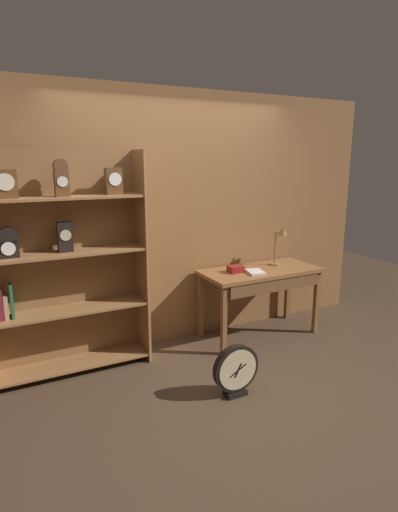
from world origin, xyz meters
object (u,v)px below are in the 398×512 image
(bookshelf, at_px, (62,263))
(round_clock_large, at_px, (236,370))
(workbench, at_px, (261,278))
(toolbox_small, at_px, (236,269))
(open_repair_manual, at_px, (255,272))
(desk_lamp, at_px, (280,240))

(bookshelf, bearing_deg, round_clock_large, -42.70)
(workbench, xyz_separation_m, round_clock_large, (-0.89, -0.91, -0.43))
(bookshelf, xyz_separation_m, toolbox_small, (1.74, -0.10, -0.24))
(workbench, relative_size, toolbox_small, 8.49)
(round_clock_large, bearing_deg, toolbox_small, 58.55)
(open_repair_manual, bearing_deg, round_clock_large, -119.29)
(desk_lamp, distance_m, open_repair_manual, 0.54)
(desk_lamp, bearing_deg, open_repair_manual, -159.70)
(workbench, distance_m, toolbox_small, 0.33)
(desk_lamp, relative_size, open_repair_manual, 2.05)
(workbench, relative_size, round_clock_large, 2.92)
(bookshelf, xyz_separation_m, open_repair_manual, (1.90, -0.23, -0.26))
(bookshelf, xyz_separation_m, workbench, (2.04, -0.15, -0.37))
(toolbox_small, bearing_deg, desk_lamp, 3.07)
(workbench, bearing_deg, open_repair_manual, -149.84)
(workbench, distance_m, open_repair_manual, 0.19)
(desk_lamp, height_order, toolbox_small, desk_lamp)
(toolbox_small, height_order, round_clock_large, toolbox_small)
(toolbox_small, distance_m, open_repair_manual, 0.21)
(workbench, distance_m, round_clock_large, 1.35)
(toolbox_small, relative_size, open_repair_manual, 0.69)
(desk_lamp, relative_size, toolbox_small, 2.95)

